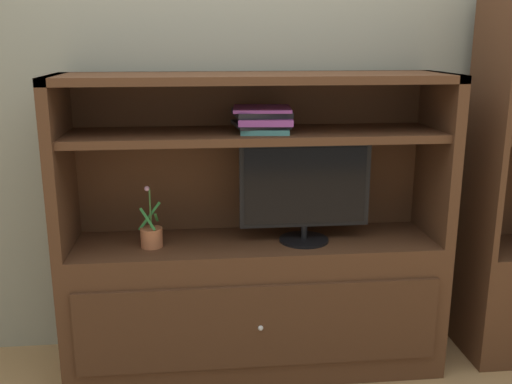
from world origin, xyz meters
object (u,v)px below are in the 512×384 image
(media_console, at_px, (255,275))
(magazine_stack, at_px, (263,119))
(tv_monitor, at_px, (305,191))
(upright_book_row, at_px, (510,111))
(potted_plant, at_px, (152,236))

(media_console, bearing_deg, magazine_stack, -6.27)
(media_console, xyz_separation_m, tv_monitor, (0.23, -0.04, 0.43))
(media_console, distance_m, magazine_stack, 0.76)
(upright_book_row, bearing_deg, media_console, 179.79)
(tv_monitor, distance_m, potted_plant, 0.74)
(potted_plant, distance_m, magazine_stack, 0.74)
(media_console, bearing_deg, potted_plant, -175.05)
(media_console, height_order, potted_plant, media_console)
(tv_monitor, bearing_deg, potted_plant, -179.80)
(media_console, distance_m, upright_book_row, 1.44)
(upright_book_row, bearing_deg, potted_plant, -178.74)
(potted_plant, bearing_deg, magazine_stack, 4.16)
(media_console, relative_size, potted_plant, 6.19)
(tv_monitor, height_order, potted_plant, tv_monitor)
(tv_monitor, xyz_separation_m, potted_plant, (-0.71, -0.00, -0.20))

